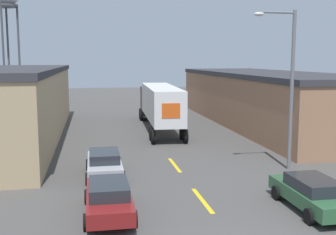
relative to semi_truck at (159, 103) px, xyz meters
The scene contains 7 objects.
road_centerline 19.10m from the semi_truck, 93.39° to the right, with size 0.20×15.72×0.01m.
warehouse_right 10.26m from the semi_truck, ahead, with size 8.64×29.79×4.88m.
semi_truck is the anchor object (origin of this frame).
parked_car_left_near 20.66m from the semi_truck, 104.55° to the right, with size 1.93×4.57×1.35m.
parked_car_left_far 15.35m from the semi_truck, 109.80° to the right, with size 1.93×4.57×1.35m.
parked_car_right_near 21.12m from the semi_truck, 82.00° to the right, with size 1.93×4.57×1.35m.
street_lamp 15.69m from the semi_truck, 72.36° to the right, with size 2.38×0.32×8.64m.
Camera 1 is at (-4.59, -10.69, 6.06)m, focal length 45.00 mm.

